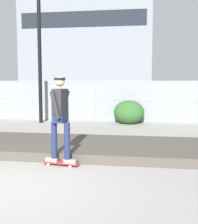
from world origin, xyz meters
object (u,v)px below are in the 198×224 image
at_px(skater, 60,114).
at_px(parked_car_near, 49,100).
at_px(skateboard, 61,163).
at_px(street_lamp, 39,20).
at_px(shrub_left, 127,114).
at_px(parked_car_mid, 176,101).
at_px(shrub_center, 129,112).

bearing_deg(skater, parked_car_near, 110.15).
xyz_separation_m(skateboard, street_lamp, (-2.76, 6.30, 4.38)).
height_order(skater, shrub_left, skater).
xyz_separation_m(skateboard, parked_car_mid, (3.34, 9.25, 0.78)).
bearing_deg(shrub_center, skater, -99.77).
distance_m(skater, parked_car_near, 9.80).
height_order(skateboard, shrub_left, shrub_left).
bearing_deg(shrub_left, skateboard, -98.91).
distance_m(skater, shrub_left, 6.69).
xyz_separation_m(skater, parked_car_near, (-3.37, 9.19, -0.31)).
relative_size(skater, shrub_left, 1.67).
distance_m(skateboard, parked_car_mid, 9.87).
height_order(skater, street_lamp, street_lamp).
xyz_separation_m(parked_car_mid, shrub_center, (-2.22, -2.74, -0.33)).
height_order(parked_car_mid, shrub_left, parked_car_mid).
distance_m(skateboard, skater, 1.09).
xyz_separation_m(street_lamp, parked_car_near, (-0.62, 2.89, -3.60)).
xyz_separation_m(parked_car_near, shrub_center, (4.49, -2.68, -0.33)).
bearing_deg(skater, shrub_center, 80.23).
xyz_separation_m(skateboard, parked_car_near, (-3.37, 9.19, 0.78)).
bearing_deg(shrub_left, parked_car_near, 149.21).
bearing_deg(shrub_center, parked_car_near, 149.19).
height_order(skater, parked_car_mid, skater).
bearing_deg(parked_car_near, street_lamp, -77.94).
bearing_deg(parked_car_near, shrub_left, -30.79).
relative_size(skater, parked_car_mid, 0.41).
relative_size(skater, street_lamp, 0.26).
height_order(skater, parked_car_near, skater).
distance_m(parked_car_near, parked_car_mid, 6.72).
bearing_deg(parked_car_mid, shrub_center, -129.00).
height_order(shrub_left, shrub_center, shrub_center).
bearing_deg(parked_car_mid, parked_car_near, -179.48).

